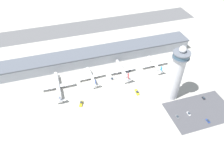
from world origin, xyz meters
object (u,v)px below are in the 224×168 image
object	(u,v)px
airplane_gate_charlie	(123,70)
airplane_gate_alpha	(58,86)
car_grey_coupe	(189,114)
service_truck_fuel	(137,92)
car_maroon_suv	(177,117)
airplane_gate_delta	(155,64)
car_yellow_taxi	(208,121)
car_silver_sedan	(204,98)
airplane_gate_bravo	(92,77)
service_truck_baggage	(112,79)
control_tower	(176,74)
service_truck_catering	(81,104)
service_truck_water	(129,71)

from	to	relation	value
airplane_gate_charlie	airplane_gate_alpha	bearing A→B (deg)	-176.15
airplane_gate_alpha	car_grey_coupe	world-z (taller)	airplane_gate_alpha
airplane_gate_charlie	service_truck_fuel	bearing A→B (deg)	-83.95
airplane_gate_alpha	car_maroon_suv	size ratio (longest dim) A/B	10.87
airplane_gate_delta	car_yellow_taxi	size ratio (longest dim) A/B	6.91
airplane_gate_alpha	car_grey_coupe	xyz separation A→B (m)	(116.27, -73.08, -3.83)
airplane_gate_charlie	car_maroon_suv	xyz separation A→B (m)	(28.36, -78.15, -3.79)
airplane_gate_alpha	car_silver_sedan	bearing A→B (deg)	-22.61
airplane_gate_bravo	car_grey_coupe	xyz separation A→B (m)	(77.93, -78.24, -3.47)
service_truck_baggage	car_maroon_suv	xyz separation A→B (m)	(43.22, -70.01, -0.55)
airplane_gate_alpha	airplane_gate_charlie	world-z (taller)	airplane_gate_charlie
control_tower	car_grey_coupe	xyz separation A→B (m)	(4.53, -27.27, -29.14)
car_grey_coupe	car_maroon_suv	xyz separation A→B (m)	(-12.39, 0.01, -0.07)
car_silver_sedan	car_grey_coupe	bearing A→B (deg)	-152.38
airplane_gate_bravo	airplane_gate_charlie	distance (m)	37.18
car_yellow_taxi	car_grey_coupe	distance (m)	18.08
service_truck_fuel	airplane_gate_charlie	bearing A→B (deg)	96.05
airplane_gate_bravo	airplane_gate_charlie	world-z (taller)	airplane_gate_charlie
car_yellow_taxi	airplane_gate_alpha	bearing A→B (deg)	146.23
airplane_gate_charlie	car_maroon_suv	size ratio (longest dim) A/B	9.10
airplane_gate_delta	car_yellow_taxi	world-z (taller)	airplane_gate_delta
car_yellow_taxi	service_truck_catering	bearing A→B (deg)	152.53
service_truck_fuel	car_yellow_taxi	size ratio (longest dim) A/B	1.74
airplane_gate_delta	service_truck_fuel	xyz separation A→B (m)	(-37.47, -35.69, -3.11)
car_maroon_suv	car_grey_coupe	bearing A→B (deg)	-0.05
car_yellow_taxi	car_grey_coupe	world-z (taller)	car_grey_coupe
car_grey_coupe	airplane_gate_charlie	bearing A→B (deg)	117.53
control_tower	car_grey_coupe	distance (m)	40.17
airplane_gate_delta	service_truck_water	bearing A→B (deg)	177.85
airplane_gate_charlie	car_grey_coupe	distance (m)	88.23
car_maroon_suv	airplane_gate_delta	bearing A→B (deg)	80.58
service_truck_baggage	car_silver_sedan	size ratio (longest dim) A/B	1.93
car_maroon_suv	control_tower	bearing A→B (deg)	73.92
control_tower	car_yellow_taxi	bearing A→B (deg)	-67.05
service_truck_water	car_silver_sedan	size ratio (longest dim) A/B	1.65
airplane_gate_bravo	service_truck_baggage	distance (m)	23.97
airplane_gate_charlie	service_truck_water	size ratio (longest dim) A/B	5.62
airplane_gate_bravo	service_truck_catering	size ratio (longest dim) A/B	4.23
airplane_gate_charlie	car_yellow_taxi	bearing A→B (deg)	-59.71
airplane_gate_alpha	service_truck_fuel	distance (m)	85.20
airplane_gate_alpha	service_truck_water	xyz separation A→B (m)	(84.16, 6.06, -3.55)
control_tower	airplane_gate_alpha	world-z (taller)	control_tower
service_truck_fuel	service_truck_baggage	xyz separation A→B (m)	(-18.67, 27.80, 0.12)
car_silver_sedan	airplane_gate_alpha	bearing A→B (deg)	157.39
service_truck_baggage	car_silver_sedan	bearing A→B (deg)	-34.52
airplane_gate_bravo	service_truck_catering	xyz separation A→B (m)	(-19.15, -34.28, -3.10)
airplane_gate_charlie	service_truck_water	world-z (taller)	airplane_gate_charlie
service_truck_catering	service_truck_baggage	xyz separation A→B (m)	(41.47, 26.07, 0.11)
airplane_gate_bravo	car_grey_coupe	distance (m)	110.48
control_tower	car_silver_sedan	size ratio (longest dim) A/B	14.82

